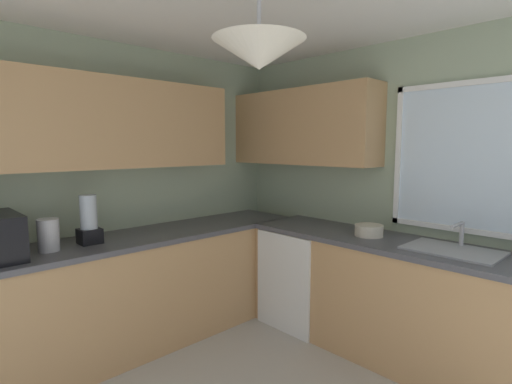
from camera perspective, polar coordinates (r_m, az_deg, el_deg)
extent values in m
cube|color=#9EAD8E|center=(3.40, 22.61, -0.38)|extent=(3.80, 0.06, 2.47)
cube|color=#9EAD8E|center=(3.50, -21.42, -0.14)|extent=(0.06, 3.64, 2.47)
cube|color=silver|center=(3.21, 29.14, 4.37)|extent=(1.08, 0.02, 1.02)
cube|color=white|center=(3.23, 29.64, 13.77)|extent=(1.16, 0.04, 0.04)
cube|color=white|center=(3.26, 28.54, -4.95)|extent=(1.16, 0.04, 0.04)
cube|color=white|center=(3.41, 20.07, 4.91)|extent=(0.04, 0.04, 1.10)
cube|color=tan|center=(3.23, -23.88, 9.25)|extent=(0.32, 2.46, 0.70)
cube|color=tan|center=(3.78, 6.70, 9.34)|extent=(1.55, 0.32, 0.70)
cone|color=silver|center=(1.93, 0.44, 19.42)|extent=(0.44, 0.44, 0.14)
cube|color=tan|center=(3.38, -18.55, -14.23)|extent=(0.62, 3.22, 0.87)
cube|color=#4C4C51|center=(3.25, -18.85, -6.68)|extent=(0.65, 3.25, 0.04)
cube|color=tan|center=(3.21, 22.95, -15.55)|extent=(2.86, 0.62, 0.87)
cube|color=#4C4C51|center=(3.07, 23.34, -7.63)|extent=(2.89, 0.65, 0.04)
cube|color=white|center=(3.71, 6.96, -12.02)|extent=(0.60, 0.60, 0.87)
cylinder|color=#B7B7BC|center=(3.02, -27.98, -5.56)|extent=(0.14, 0.14, 0.22)
cube|color=#9EA0A5|center=(3.00, 26.69, -7.66)|extent=(0.59, 0.40, 0.02)
cylinder|color=#B7B7BC|center=(3.13, 27.77, -5.53)|extent=(0.03, 0.03, 0.18)
cylinder|color=#B7B7BC|center=(3.02, 27.25, -4.28)|extent=(0.02, 0.20, 0.02)
cylinder|color=beige|center=(3.25, 16.13, -5.39)|extent=(0.22, 0.22, 0.09)
cube|color=black|center=(3.14, -23.07, -5.92)|extent=(0.15, 0.15, 0.11)
cylinder|color=#B2BCC6|center=(3.11, -23.23, -2.68)|extent=(0.12, 0.12, 0.25)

